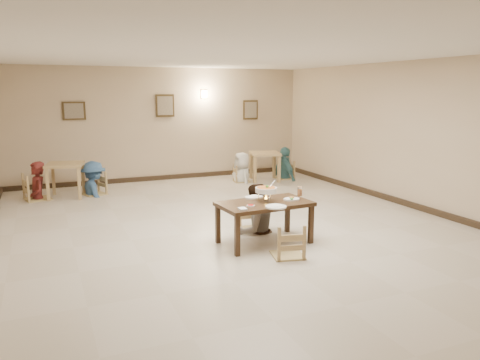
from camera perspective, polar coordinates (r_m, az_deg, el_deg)
name	(u,v)px	position (r m, az deg, el deg)	size (l,w,h in m)	color
floor	(232,228)	(8.33, -0.95, -5.85)	(10.00, 10.00, 0.00)	beige
ceiling	(232,53)	(8.00, -1.02, 15.21)	(10.00, 10.00, 0.00)	silver
wall_back	(162,125)	(12.78, -9.55, 6.69)	(10.00, 10.00, 0.00)	#BFAA8D
wall_right	(413,135)	(10.22, 20.34, 5.17)	(10.00, 10.00, 0.00)	#BFAA8D
baseboard_back	(163,177)	(12.93, -9.32, 0.30)	(8.00, 0.06, 0.12)	#2D2115
baseboard_right	(407,204)	(10.43, 19.71, -2.73)	(0.06, 10.00, 0.12)	#2D2115
picture_a	(74,111)	(12.38, -19.59, 7.94)	(0.55, 0.04, 0.45)	#382915
picture_b	(165,106)	(12.74, -9.13, 8.94)	(0.50, 0.04, 0.60)	#382915
picture_c	(251,110)	(13.57, 1.29, 8.54)	(0.45, 0.04, 0.55)	#382915
wall_sconce	(204,94)	(13.05, -4.41, 10.40)	(0.16, 0.05, 0.22)	#FFD88C
main_table	(265,207)	(7.38, 3.01, -3.30)	(1.48, 0.90, 0.67)	#382312
chair_far	(253,205)	(8.11, 1.61, -3.05)	(0.42, 0.42, 0.89)	tan
chair_near	(288,225)	(6.85, 5.89, -5.47)	(0.45, 0.45, 0.95)	tan
main_diner	(255,184)	(7.95, 1.84, -0.50)	(0.81, 0.63, 1.66)	gray
curry_warmer	(266,190)	(7.38, 3.20, -1.23)	(0.38, 0.34, 0.31)	silver
rice_plate_far	(254,197)	(7.63, 1.71, -2.08)	(0.31, 0.31, 0.07)	white
rice_plate_near	(276,207)	(7.02, 4.40, -3.24)	(0.32, 0.32, 0.07)	white
fried_plate	(292,199)	(7.54, 6.31, -2.27)	(0.27, 0.27, 0.06)	white
chili_dish	(251,206)	(7.07, 1.30, -3.14)	(0.12, 0.12, 0.03)	white
napkin_cutlery	(243,209)	(6.88, 0.32, -3.54)	(0.15, 0.23, 0.03)	white
drink_glass	(300,192)	(7.82, 7.29, -1.43)	(0.08, 0.08, 0.15)	white
bg_table_left	(65,169)	(11.28, -20.54, 1.23)	(0.93, 0.93, 0.78)	tan
bg_table_right	(265,157)	(12.59, 3.05, 2.76)	(0.94, 0.94, 0.76)	tan
bg_chair_ll	(36,175)	(11.29, -23.59, 0.52)	(0.52, 0.52, 1.10)	tan
bg_chair_lr	(93,174)	(11.37, -17.45, 0.72)	(0.46, 0.46, 0.99)	tan
bg_chair_rl	(242,166)	(12.41, 0.23, 1.76)	(0.41, 0.41, 0.87)	tan
bg_chair_rr	(285,162)	(12.95, 5.49, 2.21)	(0.43, 0.43, 0.92)	tan
bg_diner_a	(35,162)	(11.25, -23.70, 2.05)	(0.62, 0.41, 1.70)	maroon
bg_diner_b	(93,161)	(11.32, -17.53, 2.19)	(1.02, 0.59, 1.58)	#3E6591
bg_diner_c	(242,152)	(12.36, 0.24, 3.37)	(0.77, 0.50, 1.57)	silver
bg_diner_d	(285,147)	(12.89, 5.52, 4.03)	(1.02, 0.43, 1.75)	teal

